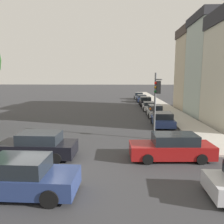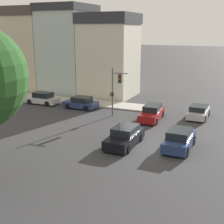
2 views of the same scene
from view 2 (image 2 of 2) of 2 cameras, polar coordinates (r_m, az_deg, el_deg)
ground_plane at (r=25.12m, az=7.49°, el=-6.11°), size 300.00×300.00×0.00m
rowhouse_backdrop at (r=45.60m, az=-7.85°, el=11.04°), size 7.81×19.18×12.25m
traffic_signal at (r=32.28m, az=0.70°, el=4.79°), size 0.65×1.76×5.08m
crossing_car_0 at (r=33.49m, az=15.53°, el=0.02°), size 4.10×1.99×1.35m
crossing_car_1 at (r=24.81m, az=2.35°, el=-4.50°), size 4.55×2.03×1.53m
crossing_car_2 at (r=24.63m, az=12.22°, el=-4.94°), size 4.32×2.00×1.57m
crossing_car_3 at (r=31.97m, az=7.34°, el=-0.13°), size 4.83×1.98×1.51m
parked_car_0 at (r=36.30m, az=-5.69°, el=1.67°), size 2.09×3.93×1.39m
parked_car_1 at (r=39.22m, az=-12.61°, el=2.43°), size 1.86×4.24×1.47m
parked_car_2 at (r=42.59m, az=-18.66°, el=2.87°), size 1.88×4.50×1.25m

